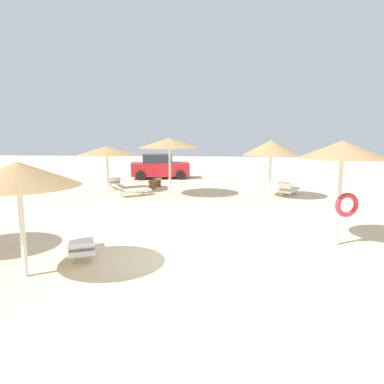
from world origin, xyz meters
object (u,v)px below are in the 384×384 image
Objects in this scene: parasol_2 at (170,143)px; lounger_1 at (81,245)px; parasol_4 at (107,151)px; bench_0 at (155,182)px; parked_car at (159,167)px; parasol_3 at (271,148)px; parasol_5 at (343,151)px; lounger_3 at (288,189)px; lounger_2 at (131,190)px; lounger_4 at (114,182)px; parasol_1 at (18,174)px.

parasol_2 is 1.55× the size of lounger_1.
parasol_4 is 2.02× the size of bench_0.
bench_0 is 4.47m from parked_car.
parked_car is at bearing 132.33° from parasol_3.
parasol_5 is at bearing -62.65° from parked_car.
lounger_3 is (9.58, -0.52, -1.91)m from parasol_4.
lounger_4 is at bearing 121.29° from lounger_2.
parasol_5 is (9.46, -8.81, 0.44)m from parasol_4.
parasol_4 reaches higher than lounger_3.
lounger_3 is 7.54m from bench_0.
parked_car is (0.05, 17.69, -1.48)m from parasol_1.
parasol_2 reaches higher than lounger_1.
parasol_5 is at bearing 12.81° from lounger_1.
parked_car is (-1.73, 7.08, -1.85)m from parasol_2.
parasol_5 is at bearing -47.21° from lounger_4.
lounger_1 is at bearing -84.22° from lounger_2.
parked_car is (0.21, 7.30, 0.51)m from lounger_2.
bench_0 is (-1.24, 2.66, -2.33)m from parasol_2.
parasol_4 is 1.55× the size of lounger_4.
lounger_4 is 1.30× the size of bench_0.
lounger_4 reaches higher than lounger_2.
bench_0 is at bearing 91.07° from lounger_1.
bench_0 is at bearing 87.68° from parasol_1.
lounger_3 is 9.97m from lounger_4.
parasol_2 is at bearing 177.09° from parasol_3.
parasol_1 is 1.30× the size of lounger_1.
lounger_1 is at bearing 61.07° from parasol_1.
parasol_1 is 0.84× the size of parasol_2.
lounger_1 is 11.90m from bench_0.
lounger_4 is (-8.68, 2.99, -2.15)m from parasol_3.
lounger_2 is at bearing -58.71° from lounger_4.
lounger_2 is 7.32m from parked_car.
lounger_1 is (0.76, 1.37, -1.99)m from parasol_1.
lounger_3 is 10.09m from parked_car.
parked_car is at bearing 88.39° from lounger_2.
lounger_4 is (-2.71, 11.97, 0.01)m from lounger_1.
parasol_5 is 12.76m from bench_0.
parasol_1 is 17.75m from parked_car.
parasol_4 is (-8.51, 1.40, -0.23)m from parasol_3.
lounger_1 is 0.47× the size of parked_car.
parasol_4 is 2.50m from lounger_4.
parasol_3 is 7.21m from lounger_2.
parked_car is (-0.49, 4.42, 0.48)m from bench_0.
parasol_5 reaches higher than parasol_3.
parasol_1 is 12.35m from parasol_3.
lounger_1 is at bearing -88.93° from bench_0.
parasol_3 reaches higher than parasol_4.
lounger_1 is at bearing -167.19° from parasol_5.
bench_0 is (-6.19, 2.91, -2.12)m from parasol_3.
parasol_3 is at bearing -19.01° from lounger_4.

